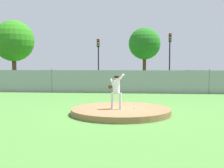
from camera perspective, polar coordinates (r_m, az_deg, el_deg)
ground_plane at (r=19.68m, az=2.86°, el=-2.97°), size 80.00×80.00×0.00m
asphalt_strip at (r=28.13m, az=3.61°, el=-0.88°), size 44.00×7.00×0.01m
pitchers_mound at (r=13.72m, az=1.76°, el=-5.42°), size 4.74×4.74×0.27m
pitcher_youth at (r=13.37m, az=0.83°, el=-0.93°), size 0.79×0.32×1.66m
baseball at (r=13.77m, az=4.54°, el=-4.67°), size 0.07×0.07×0.07m
chainlink_fence at (r=23.57m, az=3.29°, el=0.47°), size 32.37×0.07×1.97m
parked_car_teal at (r=28.28m, az=5.95°, el=0.67°), size 2.02×4.83×1.57m
parked_car_slate at (r=29.32m, az=-13.20°, el=0.78°), size 2.10×4.26×1.69m
parked_car_burgundy at (r=28.10m, az=16.63°, el=0.69°), size 2.21×4.41×1.80m
parked_car_navy at (r=28.57m, az=-4.85°, el=0.75°), size 2.19×4.50×1.63m
traffic_cone_orange at (r=31.87m, az=-7.19°, el=0.13°), size 0.40×0.40×0.55m
traffic_light_near at (r=32.97m, az=-2.74°, el=6.00°), size 0.28×0.46×5.22m
traffic_light_far at (r=32.33m, az=11.43°, el=6.50°), size 0.28×0.46×5.72m
tree_tall_centre at (r=38.97m, az=-18.98°, el=8.08°), size 5.20×5.20×7.94m
tree_bushy_near at (r=37.72m, az=6.49°, el=7.95°), size 4.13×4.13×7.11m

